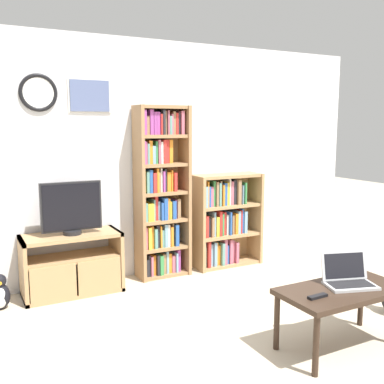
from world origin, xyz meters
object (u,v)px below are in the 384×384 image
object	(u,v)px
bookshelf_tall	(160,193)
laptop	(348,277)
tv_stand	(72,264)
penguin_figurine	(0,293)
bookshelf_short	(223,221)
television	(71,208)
coffee_table	(342,295)
remote_near_laptop	(318,296)

from	to	relation	value
bookshelf_tall	laptop	bearing A→B (deg)	-73.72
tv_stand	penguin_figurine	xyz separation A→B (m)	(-0.68, -0.09, -0.16)
bookshelf_short	television	bearing A→B (deg)	-176.71
television	coffee_table	distance (m)	2.61
coffee_table	laptop	size ratio (longest dim) A/B	2.26
television	bookshelf_tall	world-z (taller)	bookshelf_tall
tv_stand	bookshelf_tall	world-z (taller)	bookshelf_tall
television	bookshelf_tall	distance (m)	1.00
television	bookshelf_tall	bearing A→B (deg)	6.44
bookshelf_short	remote_near_laptop	world-z (taller)	bookshelf_short
tv_stand	remote_near_laptop	world-z (taller)	tv_stand
laptop	remote_near_laptop	distance (m)	0.40
television	laptop	world-z (taller)	television
television	penguin_figurine	bearing A→B (deg)	-173.41
bookshelf_tall	penguin_figurine	xyz separation A→B (m)	(-1.69, -0.19, -0.78)
television	remote_near_laptop	bearing A→B (deg)	-59.82
bookshelf_tall	bookshelf_short	world-z (taller)	bookshelf_tall
tv_stand	penguin_figurine	bearing A→B (deg)	-172.87
coffee_table	penguin_figurine	bearing A→B (deg)	138.33
penguin_figurine	tv_stand	bearing A→B (deg)	7.13
coffee_table	remote_near_laptop	world-z (taller)	remote_near_laptop
tv_stand	bookshelf_tall	distance (m)	1.19
coffee_table	laptop	xyz separation A→B (m)	(0.09, 0.04, 0.12)
tv_stand	penguin_figurine	distance (m)	0.71
tv_stand	bookshelf_short	bearing A→B (deg)	3.11
coffee_table	remote_near_laptop	bearing A→B (deg)	-169.87
bookshelf_tall	tv_stand	bearing A→B (deg)	-173.92
bookshelf_tall	remote_near_laptop	bearing A→B (deg)	-83.98
bookshelf_tall	laptop	distance (m)	2.26
laptop	penguin_figurine	xyz separation A→B (m)	(-2.32, 1.95, -0.38)
bookshelf_short	penguin_figurine	distance (m)	2.54
bookshelf_short	coffee_table	size ratio (longest dim) A/B	1.14
television	coffee_table	bearing A→B (deg)	-53.42
tv_stand	laptop	bearing A→B (deg)	-51.22
laptop	penguin_figurine	size ratio (longest dim) A/B	1.29
bookshelf_tall	penguin_figurine	distance (m)	1.88
tv_stand	remote_near_laptop	distance (m)	2.47
remote_near_laptop	penguin_figurine	world-z (taller)	remote_near_laptop
bookshelf_short	laptop	xyz separation A→B (m)	(-0.19, -2.13, -0.01)
tv_stand	coffee_table	bearing A→B (deg)	-53.28
bookshelf_short	penguin_figurine	world-z (taller)	bookshelf_short
television	bookshelf_tall	xyz separation A→B (m)	(1.00, 0.11, 0.06)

